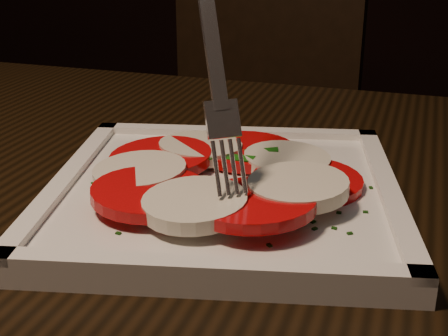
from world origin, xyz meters
The scene contains 5 objects.
table centered at (0.04, -0.17, 0.65)m, with size 1.28×0.93×0.75m.
chair centered at (-0.04, 0.68, 0.53)m, with size 0.49×0.49×0.93m.
plate centered at (0.07, -0.16, 0.76)m, with size 0.26×0.26×0.01m, color silver.
caprese_salad centered at (0.07, -0.16, 0.77)m, with size 0.21×0.20×0.02m.
fork centered at (0.06, -0.17, 0.88)m, with size 0.04×0.09×0.19m, color white, non-canonical shape.
Camera 1 is at (0.16, -0.58, 0.95)m, focal length 50.00 mm.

